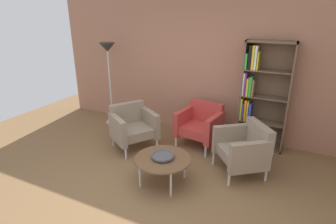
# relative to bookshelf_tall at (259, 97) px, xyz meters

# --- Properties ---
(ground_plane) EXTENTS (8.32, 8.32, 0.00)m
(ground_plane) POSITION_rel_bookshelf_tall_xyz_m (-1.15, -2.24, -0.93)
(ground_plane) COLOR brown
(brick_back_panel) EXTENTS (6.40, 0.12, 2.90)m
(brick_back_panel) POSITION_rel_bookshelf_tall_xyz_m (-1.15, 0.22, 0.52)
(brick_back_panel) COLOR #A87056
(brick_back_panel) RESTS_ON ground_plane
(bookshelf_tall) EXTENTS (0.80, 0.30, 1.90)m
(bookshelf_tall) POSITION_rel_bookshelf_tall_xyz_m (0.00, 0.00, 0.00)
(bookshelf_tall) COLOR brown
(bookshelf_tall) RESTS_ON ground_plane
(coffee_table_low) EXTENTS (0.80, 0.80, 0.40)m
(coffee_table_low) POSITION_rel_bookshelf_tall_xyz_m (-0.98, -1.78, -0.56)
(coffee_table_low) COLOR brown
(coffee_table_low) RESTS_ON ground_plane
(decorative_bowl) EXTENTS (0.32, 0.32, 0.05)m
(decorative_bowl) POSITION_rel_bookshelf_tall_xyz_m (-0.98, -1.78, -0.49)
(decorative_bowl) COLOR #4C4C51
(decorative_bowl) RESTS_ON coffee_table_low
(armchair_spare_guest) EXTENTS (0.94, 0.95, 0.78)m
(armchair_spare_guest) POSITION_rel_bookshelf_tall_xyz_m (-0.00, -1.00, -0.51)
(armchair_spare_guest) COLOR gray
(armchair_spare_guest) RESTS_ON ground_plane
(armchair_near_window) EXTENTS (0.92, 0.94, 0.78)m
(armchair_near_window) POSITION_rel_bookshelf_tall_xyz_m (-1.98, -1.02, -0.51)
(armchair_near_window) COLOR gray
(armchair_near_window) RESTS_ON ground_plane
(armchair_by_bookshelf) EXTENTS (0.80, 0.75, 0.78)m
(armchair_by_bookshelf) POSITION_rel_bookshelf_tall_xyz_m (-0.90, -0.42, -0.51)
(armchair_by_bookshelf) COLOR #B73833
(armchair_by_bookshelf) RESTS_ON ground_plane
(floor_lamp_torchiere) EXTENTS (0.32, 0.32, 1.74)m
(floor_lamp_torchiere) POSITION_rel_bookshelf_tall_xyz_m (-3.02, -0.24, 0.52)
(floor_lamp_torchiere) COLOR silver
(floor_lamp_torchiere) RESTS_ON ground_plane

